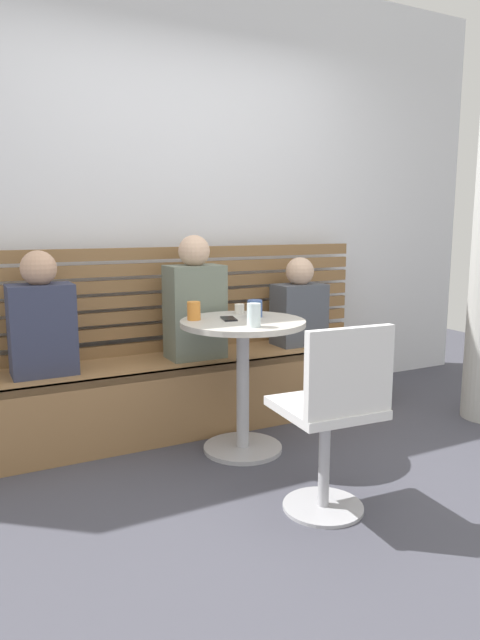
% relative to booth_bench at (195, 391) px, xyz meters
% --- Properties ---
extents(ground, '(8.00, 8.00, 0.00)m').
position_rel_booth_bench_xyz_m(ground, '(0.00, -1.20, -0.22)').
color(ground, '#42424C').
extents(back_wall, '(5.20, 0.10, 2.90)m').
position_rel_booth_bench_xyz_m(back_wall, '(0.00, 0.44, 1.23)').
color(back_wall, silver).
rests_on(back_wall, ground).
extents(booth_bench, '(2.70, 0.52, 0.44)m').
position_rel_booth_bench_xyz_m(booth_bench, '(0.00, 0.00, 0.00)').
color(booth_bench, olive).
rests_on(booth_bench, ground).
extents(booth_backrest, '(2.65, 0.04, 0.67)m').
position_rel_booth_bench_xyz_m(booth_backrest, '(0.00, 0.24, 0.56)').
color(booth_backrest, olive).
rests_on(booth_backrest, booth_bench).
extents(cafe_table, '(0.68, 0.68, 0.74)m').
position_rel_booth_bench_xyz_m(cafe_table, '(0.08, -0.50, 0.30)').
color(cafe_table, '#ADADB2').
rests_on(cafe_table, ground).
extents(white_chair, '(0.42, 0.42, 0.85)m').
position_rel_booth_bench_xyz_m(white_chair, '(0.08, -1.31, 0.24)').
color(white_chair, '#ADADB2').
rests_on(white_chair, ground).
extents(person_adult, '(0.34, 0.22, 0.75)m').
position_rel_booth_bench_xyz_m(person_adult, '(0.00, -0.01, 0.55)').
color(person_adult, slate).
rests_on(person_adult, booth_bench).
extents(person_child_left, '(0.34, 0.22, 0.59)m').
position_rel_booth_bench_xyz_m(person_child_left, '(0.78, 0.02, 0.48)').
color(person_child_left, '#4C515B').
rests_on(person_child_left, booth_bench).
extents(person_child_middle, '(0.34, 0.22, 0.68)m').
position_rel_booth_bench_xyz_m(person_child_middle, '(-0.89, -0.00, 0.52)').
color(person_child_middle, '#333851').
rests_on(person_child_middle, booth_bench).
extents(cup_tumbler_orange, '(0.07, 0.07, 0.10)m').
position_rel_booth_bench_xyz_m(cup_tumbler_orange, '(-0.16, -0.37, 0.57)').
color(cup_tumbler_orange, orange).
rests_on(cup_tumbler_orange, cafe_table).
extents(cup_mug_blue, '(0.08, 0.08, 0.09)m').
position_rel_booth_bench_xyz_m(cup_mug_blue, '(0.19, -0.43, 0.57)').
color(cup_mug_blue, '#3D5B9E').
rests_on(cup_mug_blue, cafe_table).
extents(cup_espresso_small, '(0.06, 0.06, 0.05)m').
position_rel_booth_bench_xyz_m(cup_espresso_small, '(0.17, -0.28, 0.55)').
color(cup_espresso_small, silver).
rests_on(cup_espresso_small, cafe_table).
extents(cup_glass_tall, '(0.07, 0.07, 0.12)m').
position_rel_booth_bench_xyz_m(cup_glass_tall, '(0.03, -0.70, 0.58)').
color(cup_glass_tall, silver).
rests_on(cup_glass_tall, cafe_table).
extents(phone_on_table, '(0.10, 0.15, 0.01)m').
position_rel_booth_bench_xyz_m(phone_on_table, '(0.02, -0.44, 0.52)').
color(phone_on_table, black).
rests_on(phone_on_table, cafe_table).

